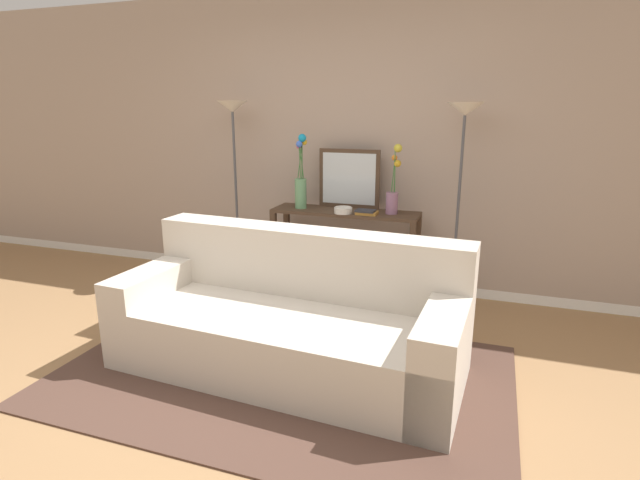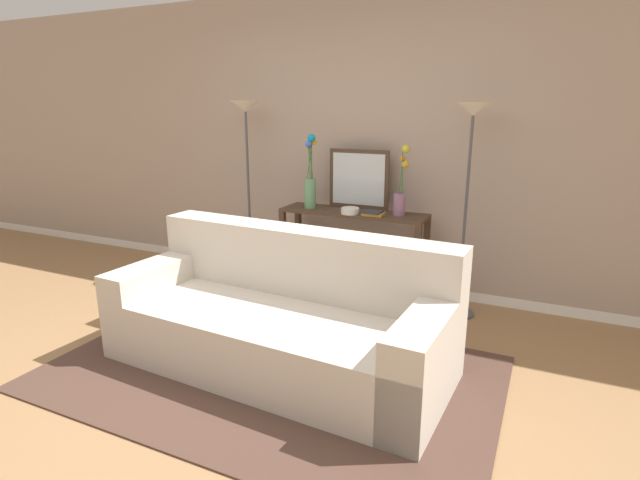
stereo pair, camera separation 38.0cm
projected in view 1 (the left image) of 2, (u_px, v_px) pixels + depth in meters
name	position (u px, v px, depth m)	size (l,w,h in m)	color
ground_plane	(221.00, 410.00, 2.89)	(16.00, 16.00, 0.02)	#9E754C
back_wall	(342.00, 144.00, 4.68)	(12.00, 0.15, 2.70)	white
area_rug	(282.00, 375.00, 3.23)	(2.86, 1.79, 0.01)	#51382D
couch	(291.00, 322.00, 3.30)	(2.30, 1.06, 0.88)	beige
console_table	(345.00, 237.00, 4.51)	(1.32, 0.36, 0.79)	#473323
floor_lamp_left	(234.00, 142.00, 4.60)	(0.28, 0.28, 1.74)	#4C4C51
floor_lamp_right	(462.00, 150.00, 3.96)	(0.28, 0.28, 1.72)	#4C4C51
wall_mirror	(349.00, 179.00, 4.52)	(0.56, 0.02, 0.53)	#473323
vase_tall_flowers	(301.00, 182.00, 4.50)	(0.12, 0.12, 0.67)	#669E6B
vase_short_flowers	(393.00, 191.00, 4.27)	(0.12, 0.11, 0.60)	gray
fruit_bowl	(343.00, 210.00, 4.34)	(0.16, 0.16, 0.05)	silver
book_stack	(366.00, 212.00, 4.29)	(0.19, 0.15, 0.04)	#B77F33
book_row_under_console	(311.00, 283.00, 4.75)	(0.42, 0.18, 0.13)	silver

